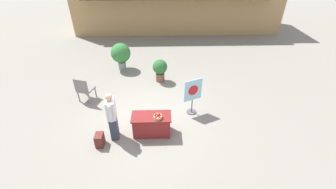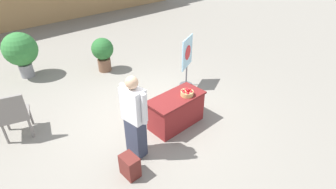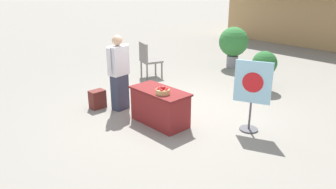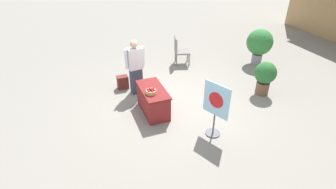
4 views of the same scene
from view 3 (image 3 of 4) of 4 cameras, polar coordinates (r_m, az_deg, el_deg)
ground_plane at (r=7.38m, az=0.68°, el=-2.90°), size 120.00×120.00×0.00m
display_table at (r=6.66m, az=-1.42°, el=-2.13°), size 1.26×0.62×0.72m
apple_basket at (r=6.29m, az=-0.92°, el=0.67°), size 0.27×0.27×0.16m
person_visitor at (r=7.30m, az=-8.55°, el=3.80°), size 0.31×0.61×1.69m
backpack at (r=7.66m, az=-12.18°, el=-0.80°), size 0.24×0.34×0.42m
poster_board at (r=6.40m, az=14.42°, el=0.43°), size 0.65×0.36×1.40m
patio_chair at (r=9.73m, az=-3.52°, el=6.37°), size 0.69×0.69×1.05m
potted_plant_far_right at (r=8.97m, az=16.39°, el=4.66°), size 0.65×0.65×1.04m
potted_plant_far_left at (r=10.95m, az=11.33°, el=8.82°), size 0.95×0.95×1.33m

